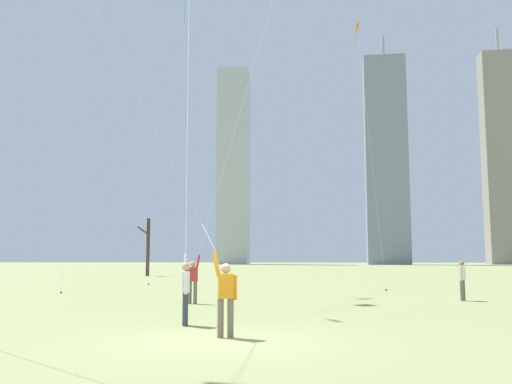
{
  "coord_description": "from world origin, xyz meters",
  "views": [
    {
      "loc": [
        2.33,
        -11.68,
        1.74
      ],
      "look_at": [
        0.0,
        6.0,
        3.85
      ],
      "focal_mm": 39.09,
      "sensor_mm": 36.0,
      "label": 1
    }
  ],
  "objects": [
    {
      "name": "kite_flyer_midfield_center_pink",
      "position": [
        -1.32,
        8.84,
        5.99
      ],
      "size": [
        6.85,
        2.66,
        21.11
      ],
      "color": "#726656",
      "rests_on": "ground"
    },
    {
      "name": "bare_tree_right_of_center",
      "position": [
        -15.22,
        40.73,
        2.96
      ],
      "size": [
        1.19,
        2.89,
        5.58
      ],
      "color": "#423326",
      "rests_on": "ground"
    },
    {
      "name": "ground_plane",
      "position": [
        0.0,
        0.0,
        0.0
      ],
      "size": [
        400.0,
        400.0,
        0.0
      ],
      "primitive_type": "plane",
      "color": "#848E56"
    },
    {
      "name": "kite_flyer_foreground_left_teal",
      "position": [
        -1.87,
        4.37,
        3.14
      ],
      "size": [
        3.32,
        12.01,
        15.66
      ],
      "color": "#33384C",
      "rests_on": "ground"
    },
    {
      "name": "skyline_slender_spire",
      "position": [
        -24.11,
        140.66,
        27.44
      ],
      "size": [
        8.3,
        8.09,
        54.88
      ],
      "color": "#B2B2B7",
      "rests_on": "ground"
    },
    {
      "name": "skyline_mid_tower_left",
      "position": [
        50.41,
        147.81,
        29.67
      ],
      "size": [
        10.39,
        6.34,
        66.59
      ],
      "color": "gray",
      "rests_on": "ground"
    },
    {
      "name": "distant_kite_drifting_right_orange",
      "position": [
        4.41,
        23.17,
        14.98
      ],
      "size": [
        1.19,
        5.09,
        17.13
      ],
      "color": "orange",
      "rests_on": "ground"
    },
    {
      "name": "skyline_mid_tower_right",
      "position": [
        17.56,
        137.29,
        27.84
      ],
      "size": [
        10.95,
        6.1,
        61.79
      ],
      "color": "gray",
      "rests_on": "ground"
    },
    {
      "name": "kite_flyer_midfield_right_green",
      "position": [
        -0.94,
        0.58,
        2.89
      ],
      "size": [
        7.95,
        0.61,
        16.0
      ],
      "color": "#726656",
      "rests_on": "ground"
    },
    {
      "name": "bystander_far_off_by_trees",
      "position": [
        7.7,
        12.28,
        0.9
      ],
      "size": [
        0.34,
        0.46,
        1.62
      ],
      "color": "#726656",
      "rests_on": "ground"
    }
  ]
}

